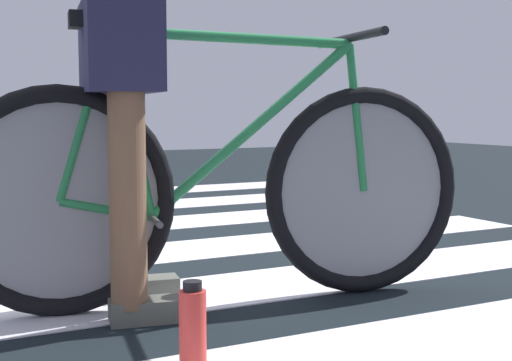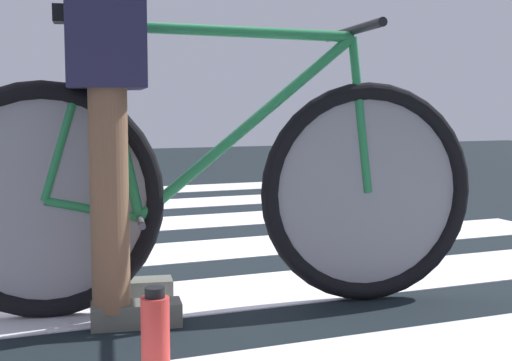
% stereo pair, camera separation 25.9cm
% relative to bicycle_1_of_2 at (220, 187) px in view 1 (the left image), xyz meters
% --- Properties ---
extents(ground, '(18.00, 14.00, 0.02)m').
position_rel_bicycle_1_of_2_xyz_m(ground, '(-0.46, 1.35, -0.40)').
color(ground, black).
extents(bicycle_1_of_2, '(1.72, 0.55, 0.93)m').
position_rel_bicycle_1_of_2_xyz_m(bicycle_1_of_2, '(0.00, 0.00, 0.00)').
color(bicycle_1_of_2, black).
rests_on(bicycle_1_of_2, ground).
extents(cyclist_1_of_2, '(0.38, 0.45, 0.97)m').
position_rel_bicycle_1_of_2_xyz_m(cyclist_1_of_2, '(-0.31, 0.06, 0.24)').
color(cyclist_1_of_2, brown).
rests_on(cyclist_1_of_2, ground).
extents(water_bottle, '(0.07, 0.07, 0.23)m').
position_rel_bicycle_1_of_2_xyz_m(water_bottle, '(-0.33, -0.54, -0.28)').
color(water_bottle, red).
rests_on(water_bottle, ground).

